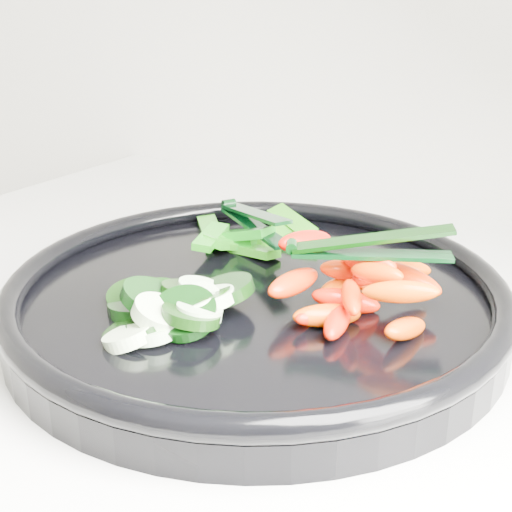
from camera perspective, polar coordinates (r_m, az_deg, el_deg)
The scene contains 6 objects.
veggie_tray at distance 0.54m, azimuth 0.00°, elevation -3.43°, with size 0.43×0.43×0.04m.
cucumber_pile at distance 0.50m, azimuth -7.15°, elevation -3.99°, with size 0.12×0.13×0.04m.
carrot_pile at distance 0.50m, azimuth 7.81°, elevation -2.35°, with size 0.14×0.12×0.05m.
pepper_pile at distance 0.62m, azimuth -0.92°, elevation 1.50°, with size 0.12×0.12×0.04m.
tong_carrot at distance 0.49m, azimuth 8.83°, elevation 0.74°, with size 0.11×0.07×0.02m.
tong_pepper at distance 0.62m, azimuth -0.28°, elevation 3.00°, with size 0.10×0.07×0.02m.
Camera 1 is at (-0.31, 1.26, 1.18)m, focal length 50.00 mm.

